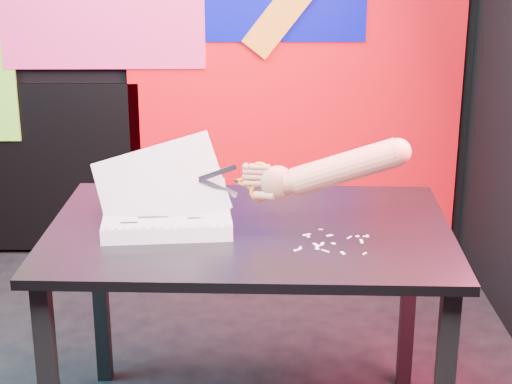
{
  "coord_description": "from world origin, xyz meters",
  "views": [
    {
      "loc": [
        0.41,
        -2.55,
        1.7
      ],
      "look_at": [
        0.44,
        -0.13,
        0.87
      ],
      "focal_mm": 60.0,
      "sensor_mm": 36.0,
      "label": 1
    }
  ],
  "objects": [
    {
      "name": "hand_forearm",
      "position": [
        0.67,
        -0.14,
        0.94
      ],
      "size": [
        0.48,
        0.14,
        0.21
      ],
      "rotation": [
        0.0,
        0.0,
        -0.16
      ],
      "color": "#AF6A4E",
      "rests_on": "work_table"
    },
    {
      "name": "scissors",
      "position": [
        0.44,
        -0.1,
        0.89
      ],
      "size": [
        0.22,
        0.04,
        0.13
      ],
      "rotation": [
        0.0,
        0.0,
        -0.16
      ],
      "color": "silver",
      "rests_on": "printout_stack"
    },
    {
      "name": "room",
      "position": [
        0.0,
        0.0,
        1.35
      ],
      "size": [
        3.01,
        3.01,
        2.71
      ],
      "color": "black",
      "rests_on": "ground"
    },
    {
      "name": "paper_clippings",
      "position": [
        0.66,
        -0.24,
        0.75
      ],
      "size": [
        0.23,
        0.2,
        0.0
      ],
      "color": "silver",
      "rests_on": "work_table"
    },
    {
      "name": "printout_stack",
      "position": [
        0.17,
        -0.1,
        0.78
      ],
      "size": [
        0.44,
        0.31,
        0.29
      ],
      "rotation": [
        0.0,
        0.0,
        0.08
      ],
      "color": "silver",
      "rests_on": "work_table"
    },
    {
      "name": "work_table",
      "position": [
        0.42,
        -0.11,
        0.66
      ],
      "size": [
        1.27,
        0.88,
        0.75
      ],
      "rotation": [
        0.0,
        0.0,
        -0.04
      ],
      "color": "black",
      "rests_on": "ground"
    },
    {
      "name": "backdrop",
      "position": [
        0.06,
        1.46,
        0.96
      ],
      "size": [
        2.88,
        0.05,
        2.08
      ],
      "color": "red",
      "rests_on": "ground"
    }
  ]
}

